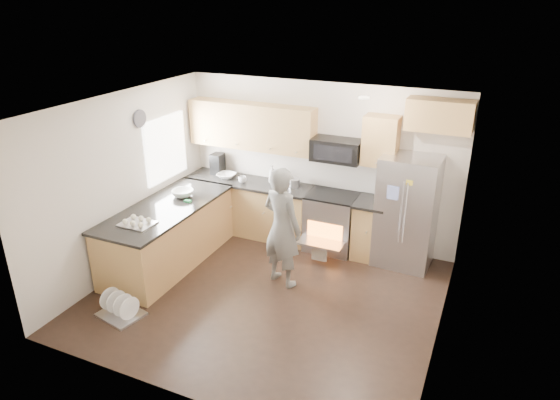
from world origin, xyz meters
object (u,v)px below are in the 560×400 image
at_px(dish_rack, 120,309).
at_px(person, 282,227).
at_px(stove_range, 332,209).
at_px(refrigerator, 406,212).

bearing_deg(dish_rack, person, 45.52).
bearing_deg(person, dish_rack, 64.82).
xyz_separation_m(stove_range, dish_rack, (-1.86, -2.86, -0.59)).
relative_size(refrigerator, dish_rack, 2.75).
bearing_deg(stove_range, dish_rack, -123.09).
relative_size(refrigerator, person, 0.98).
xyz_separation_m(refrigerator, person, (-1.45, -1.26, 0.02)).
distance_m(stove_range, person, 1.32).
bearing_deg(refrigerator, stove_range, -178.14).
distance_m(stove_range, refrigerator, 1.16).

